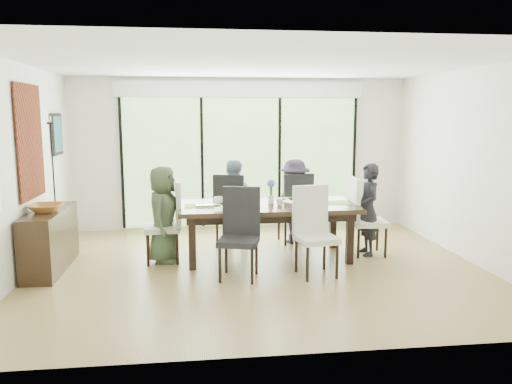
{
  "coord_description": "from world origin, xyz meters",
  "views": [
    {
      "loc": [
        -0.82,
        -6.47,
        2.05
      ],
      "look_at": [
        0.0,
        0.25,
        1.0
      ],
      "focal_mm": 35.0,
      "sensor_mm": 36.0,
      "label": 1
    }
  ],
  "objects": [
    {
      "name": "floor",
      "position": [
        0.0,
        0.0,
        -0.01
      ],
      "size": [
        6.0,
        5.0,
        0.01
      ],
      "primitive_type": "cube",
      "color": "brown",
      "rests_on": "ground"
    },
    {
      "name": "ceiling",
      "position": [
        0.0,
        0.0,
        2.71
      ],
      "size": [
        6.0,
        5.0,
        0.01
      ],
      "primitive_type": "cube",
      "color": "white",
      "rests_on": "wall_back"
    },
    {
      "name": "wall_back",
      "position": [
        0.0,
        2.51,
        1.35
      ],
      "size": [
        6.0,
        0.02,
        2.7
      ],
      "primitive_type": "cube",
      "color": "silver",
      "rests_on": "floor"
    },
    {
      "name": "wall_front",
      "position": [
        0.0,
        -2.51,
        1.35
      ],
      "size": [
        6.0,
        0.02,
        2.7
      ],
      "primitive_type": "cube",
      "color": "white",
      "rests_on": "floor"
    },
    {
      "name": "wall_left",
      "position": [
        -3.01,
        0.0,
        1.35
      ],
      "size": [
        0.02,
        5.0,
        2.7
      ],
      "primitive_type": "cube",
      "color": "silver",
      "rests_on": "floor"
    },
    {
      "name": "wall_right",
      "position": [
        3.01,
        0.0,
        1.35
      ],
      "size": [
        0.02,
        5.0,
        2.7
      ],
      "primitive_type": "cube",
      "color": "silver",
      "rests_on": "floor"
    },
    {
      "name": "glass_doors",
      "position": [
        0.0,
        2.47,
        1.2
      ],
      "size": [
        4.2,
        0.02,
        2.3
      ],
      "primitive_type": "cube",
      "color": "#598C3F",
      "rests_on": "wall_back"
    },
    {
      "name": "blinds_header",
      "position": [
        0.0,
        2.46,
        2.5
      ],
      "size": [
        4.4,
        0.06,
        0.28
      ],
      "primitive_type": "cube",
      "color": "white",
      "rests_on": "wall_back"
    },
    {
      "name": "mullion_a",
      "position": [
        -2.1,
        2.46,
        1.2
      ],
      "size": [
        0.05,
        0.04,
        2.3
      ],
      "primitive_type": "cube",
      "color": "black",
      "rests_on": "wall_back"
    },
    {
      "name": "mullion_b",
      "position": [
        -0.7,
        2.46,
        1.2
      ],
      "size": [
        0.05,
        0.04,
        2.3
      ],
      "primitive_type": "cube",
      "color": "black",
      "rests_on": "wall_back"
    },
    {
      "name": "mullion_c",
      "position": [
        0.7,
        2.46,
        1.2
      ],
      "size": [
        0.05,
        0.04,
        2.3
      ],
      "primitive_type": "cube",
      "color": "black",
      "rests_on": "wall_back"
    },
    {
      "name": "mullion_d",
      "position": [
        2.1,
        2.46,
        1.2
      ],
      "size": [
        0.05,
        0.04,
        2.3
      ],
      "primitive_type": "cube",
      "color": "black",
      "rests_on": "wall_back"
    },
    {
      "name": "deck",
      "position": [
        0.0,
        3.4,
        -0.05
      ],
      "size": [
        6.0,
        1.8,
        0.1
      ],
      "primitive_type": "cube",
      "color": "brown",
      "rests_on": "ground"
    },
    {
      "name": "rail_top",
      "position": [
        0.0,
        4.2,
        0.55
      ],
      "size": [
        6.0,
        0.08,
        0.06
      ],
      "primitive_type": "cube",
      "color": "brown",
      "rests_on": "deck"
    },
    {
      "name": "foliage_left",
      "position": [
        -1.8,
        5.2,
        1.44
      ],
      "size": [
        3.2,
        3.2,
        3.2
      ],
      "primitive_type": "sphere",
      "color": "#14380F",
      "rests_on": "ground"
    },
    {
      "name": "foliage_mid",
      "position": [
        0.4,
        5.8,
        1.8
      ],
      "size": [
        4.0,
        4.0,
        4.0
      ],
      "primitive_type": "sphere",
      "color": "#14380F",
      "rests_on": "ground"
    },
    {
      "name": "foliage_right",
      "position": [
        2.2,
        5.0,
        1.26
      ],
      "size": [
        2.8,
        2.8,
        2.8
      ],
      "primitive_type": "sphere",
      "color": "#14380F",
      "rests_on": "ground"
    },
    {
      "name": "foliage_far",
      "position": [
        -0.6,
        6.5,
        1.62
      ],
      "size": [
        3.6,
        3.6,
        3.6
      ],
      "primitive_type": "sphere",
      "color": "#14380F",
      "rests_on": "ground"
    },
    {
      "name": "table_top",
      "position": [
        0.2,
        0.45,
        0.76
      ],
      "size": [
        2.52,
        1.15,
        0.06
      ],
      "primitive_type": "cube",
      "color": "black",
      "rests_on": "floor"
    },
    {
      "name": "table_apron",
      "position": [
        0.2,
        0.45,
        0.66
      ],
      "size": [
        2.31,
        0.94,
        0.1
      ],
      "primitive_type": "cube",
      "color": "black",
      "rests_on": "floor"
    },
    {
      "name": "table_leg_fl",
      "position": [
        -0.88,
        0.02,
        0.36
      ],
      "size": [
        0.09,
        0.09,
        0.72
      ],
      "primitive_type": "cube",
      "color": "black",
      "rests_on": "floor"
    },
    {
      "name": "table_leg_fr",
      "position": [
        1.28,
        0.02,
        0.36
      ],
      "size": [
        0.09,
        0.09,
        0.72
      ],
      "primitive_type": "cube",
      "color": "black",
      "rests_on": "floor"
    },
    {
      "name": "table_leg_bl",
      "position": [
        -0.88,
        0.88,
        0.36
      ],
      "size": [
        0.09,
        0.09,
        0.72
      ],
      "primitive_type": "cube",
      "color": "black",
      "rests_on": "floor"
    },
    {
      "name": "table_leg_br",
      "position": [
        1.28,
        0.88,
        0.36
      ],
      "size": [
        0.09,
        0.09,
        0.72
      ],
      "primitive_type": "cube",
      "color": "black",
      "rests_on": "floor"
    },
    {
      "name": "chair_left_end",
      "position": [
        -1.3,
        0.45,
        0.58
      ],
      "size": [
        0.51,
        0.51,
        1.15
      ],
      "primitive_type": null,
      "rotation": [
        0.0,
        0.0,
        -1.5
      ],
      "color": "beige",
      "rests_on": "floor"
    },
    {
      "name": "chair_right_end",
      "position": [
        1.7,
        0.45,
        0.58
      ],
      "size": [
        0.51,
        0.51,
        1.15
      ],
      "primitive_type": null,
      "rotation": [
        0.0,
        0.0,
        1.51
      ],
      "color": "white",
      "rests_on": "floor"
    },
    {
      "name": "chair_far_left",
      "position": [
        -0.25,
        1.3,
        0.58
      ],
      "size": [
        0.61,
        0.61,
        1.15
      ],
      "primitive_type": null,
      "rotation": [
        0.0,
        0.0,
        2.83
      ],
      "color": "black",
      "rests_on": "floor"
    },
    {
      "name": "chair_far_right",
      "position": [
        0.75,
        1.3,
        0.58
      ],
      "size": [
        0.53,
        0.53,
        1.15
      ],
      "primitive_type": null,
      "rotation": [
        0.0,
        0.0,
        3.24
      ],
      "color": "black",
      "rests_on": "floor"
    },
    {
      "name": "chair_near_left",
      "position": [
        -0.3,
        -0.42,
        0.58
      ],
      "size": [
        0.59,
        0.59,
        1.15
      ],
      "primitive_type": null,
      "rotation": [
        0.0,
        0.0,
        -0.26
      ],
      "color": "black",
      "rests_on": "floor"
    },
    {
      "name": "chair_near_right",
      "position": [
        0.7,
        -0.42,
        0.58
      ],
      "size": [
        0.55,
        0.55,
        1.15
      ],
      "primitive_type": null,
      "rotation": [
        0.0,
        0.0,
        0.15
      ],
      "color": "silver",
      "rests_on": "floor"
    },
    {
      "name": "person_left_end",
      "position": [
        -1.28,
        0.45,
        0.68
      ],
      "size": [
        0.51,
        0.7,
        1.35
      ],
      "primitive_type": "imported",
      "rotation": [
        0.0,
        0.0,
        1.38
      ],
      "color": "#394830",
      "rests_on": "floor"
    },
    {
      "name": "person_right_end",
      "position": [
        1.68,
        0.45,
        0.68
      ],
      "size": [
        0.41,
        0.64,
        1.35
      ],
      "primitive_type": "imported",
      "rotation": [
        0.0,
        0.0,
        -1.55
      ],
      "color": "black",
      "rests_on": "floor"
    },
    {
      "name": "person_far_left",
      "position": [
        -0.25,
        1.28,
        0.68
      ],
      "size": [
        0.64,
        0.41,
        1.35
      ],
      "primitive_type": "imported",
      "rotation": [
        0.0,
        0.0,
        3.11
      ],
      "color": "#6D879E",
      "rests_on": "floor"
    },
    {
      "name": "person_far_right",
      "position": [
        0.75,
        1.28,
        0.68
      ],
      "size": [
        0.71,
        0.54,
        1.35
      ],
      "primitive_type": "imported",
      "rotation": [
        0.0,
        0.0,
        3.38
      ],
      "color": "#282132",
      "rests_on": "floor"
    },
    {
      "name": "placemat_left",
      "position": [
        -0.75,
        0.45,
        0.79
      ],
      "size": [
        0.46,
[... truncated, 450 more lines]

